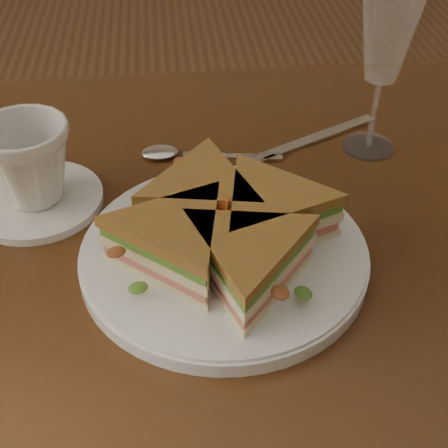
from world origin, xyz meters
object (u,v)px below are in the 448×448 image
object	(u,v)px
table	(229,293)
sandwich_wedges	(224,228)
wine_glass	(387,41)
plate	(224,255)
saucer	(38,200)
spoon	(178,154)
coffee_cup	(29,163)
knife	(307,142)

from	to	relation	value
table	sandwich_wedges	world-z (taller)	sandwich_wedges
wine_glass	plate	bearing A→B (deg)	-137.19
table	saucer	size ratio (longest dim) A/B	7.79
saucer	sandwich_wedges	bearing A→B (deg)	-29.95
plate	spoon	distance (m)	0.21
wine_glass	spoon	bearing A→B (deg)	178.86
spoon	coffee_cup	size ratio (longest dim) A/B	1.77
sandwich_wedges	spoon	world-z (taller)	sandwich_wedges
knife	coffee_cup	xyz separation A→B (m)	(-0.34, -0.10, 0.06)
spoon	coffee_cup	world-z (taller)	coffee_cup
saucer	coffee_cup	bearing A→B (deg)	0.00
knife	wine_glass	distance (m)	0.17
wine_glass	coffee_cup	size ratio (longest dim) A/B	2.01
table	wine_glass	world-z (taller)	wine_glass
plate	knife	distance (m)	0.26
plate	wine_glass	bearing A→B (deg)	42.81
sandwich_wedges	coffee_cup	distance (m)	0.24
table	spoon	world-z (taller)	spoon
plate	sandwich_wedges	distance (m)	0.04
plate	spoon	size ratio (longest dim) A/B	1.66
knife	table	bearing A→B (deg)	-152.39
knife	coffee_cup	size ratio (longest dim) A/B	1.92
sandwich_wedges	spoon	distance (m)	0.21
plate	sandwich_wedges	size ratio (longest dim) A/B	1.02
coffee_cup	saucer	bearing A→B (deg)	0.00
plate	wine_glass	xyz separation A→B (m)	(0.21, 0.20, 0.14)
wine_glass	saucer	distance (m)	0.45
plate	saucer	distance (m)	0.24
wine_glass	table	bearing A→B (deg)	-143.12
table	knife	world-z (taller)	knife
table	saucer	world-z (taller)	saucer
spoon	wine_glass	bearing A→B (deg)	8.36
coffee_cup	sandwich_wedges	bearing A→B (deg)	-14.89
sandwich_wedges	spoon	size ratio (longest dim) A/B	1.63
table	knife	distance (m)	0.24
plate	saucer	size ratio (longest dim) A/B	1.96
table	saucer	distance (m)	0.25
sandwich_wedges	knife	world-z (taller)	sandwich_wedges
sandwich_wedges	wine_glass	world-z (taller)	wine_glass
wine_glass	coffee_cup	bearing A→B (deg)	-169.53
plate	coffee_cup	xyz separation A→B (m)	(-0.21, 0.12, 0.05)
sandwich_wedges	spoon	bearing A→B (deg)	101.04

